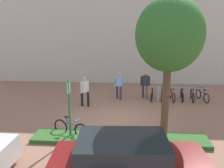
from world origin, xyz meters
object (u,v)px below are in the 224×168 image
object	(u,v)px
bike_rack_cluster	(177,95)
person_suited_dark	(145,83)
tree_sidewalk	(169,36)
person_shirt_blue	(119,84)
parking_sign_post	(69,102)
car_maroon_wagon	(127,165)
person_shirt_white	(85,90)
bollard_steel	(158,94)
bike_at_sign	(71,128)

from	to	relation	value
bike_rack_cluster	person_suited_dark	world-z (taller)	person_suited_dark
tree_sidewalk	person_shirt_blue	xyz separation A→B (m)	(-2.01, 5.45, -3.14)
bike_rack_cluster	person_suited_dark	xyz separation A→B (m)	(-1.97, 0.28, 0.64)
parking_sign_post	car_maroon_wagon	size ratio (longest dim) A/B	0.55
tree_sidewalk	person_shirt_blue	world-z (taller)	tree_sidewalk
person_suited_dark	person_shirt_white	xyz separation A→B (m)	(-3.52, -1.81, 0.00)
person_shirt_blue	person_shirt_white	xyz separation A→B (m)	(-1.87, -1.50, 0.00)
bike_rack_cluster	car_maroon_wagon	bearing A→B (deg)	-109.99
parking_sign_post	bike_rack_cluster	bearing A→B (deg)	45.72
bollard_steel	car_maroon_wagon	size ratio (longest dim) A/B	0.20
bollard_steel	person_shirt_white	size ratio (longest dim) A/B	0.52
bike_at_sign	bollard_steel	xyz separation A→B (m)	(4.19, 5.06, 0.10)
tree_sidewalk	bike_at_sign	bearing A→B (deg)	176.67
parking_sign_post	car_maroon_wagon	xyz separation A→B (m)	(2.33, -2.78, -0.82)
person_suited_dark	car_maroon_wagon	world-z (taller)	person_suited_dark
tree_sidewalk	bike_rack_cluster	distance (m)	6.85
parking_sign_post	person_shirt_white	distance (m)	3.98
bollard_steel	car_maroon_wagon	distance (m)	8.25
bollard_steel	bike_rack_cluster	bearing A→B (deg)	9.98
tree_sidewalk	bollard_steel	bearing A→B (deg)	85.15
tree_sidewalk	person_shirt_white	world-z (taller)	tree_sidewalk
bike_at_sign	bike_rack_cluster	size ratio (longest dim) A/B	0.42
parking_sign_post	bike_rack_cluster	world-z (taller)	parking_sign_post
person_shirt_blue	car_maroon_wagon	distance (m)	8.24
bike_at_sign	person_suited_dark	distance (m)	6.53
bollard_steel	person_shirt_blue	distance (m)	2.52
parking_sign_post	person_shirt_blue	bearing A→B (deg)	72.54
person_shirt_blue	tree_sidewalk	bearing A→B (deg)	-69.81
bike_at_sign	person_shirt_blue	bearing A→B (deg)	71.62
person_shirt_blue	car_maroon_wagon	xyz separation A→B (m)	(0.62, -8.22, -0.23)
person_suited_dark	car_maroon_wagon	distance (m)	8.58
bollard_steel	car_maroon_wagon	bearing A→B (deg)	-102.84
bike_rack_cluster	person_shirt_blue	xyz separation A→B (m)	(-3.62, -0.03, 0.64)
parking_sign_post	person_shirt_white	xyz separation A→B (m)	(-0.16, 3.93, -0.60)
person_shirt_blue	person_shirt_white	bearing A→B (deg)	-141.19
parking_sign_post	car_maroon_wagon	world-z (taller)	parking_sign_post
person_suited_dark	parking_sign_post	bearing A→B (deg)	-120.34
bollard_steel	person_shirt_white	xyz separation A→B (m)	(-4.32, -1.33, 0.53)
tree_sidewalk	bike_rack_cluster	bearing A→B (deg)	73.59
person_suited_dark	bollard_steel	bearing A→B (deg)	-30.92
tree_sidewalk	parking_sign_post	world-z (taller)	tree_sidewalk
person_shirt_blue	person_shirt_white	world-z (taller)	same
bike_at_sign	bike_rack_cluster	xyz separation A→B (m)	(5.36, 5.26, -0.00)
bike_at_sign	bollard_steel	size ratio (longest dim) A/B	1.77
bike_at_sign	person_shirt_white	size ratio (longest dim) A/B	0.93
parking_sign_post	person_shirt_blue	distance (m)	5.73
parking_sign_post	bike_at_sign	bearing A→B (deg)	98.41
parking_sign_post	person_suited_dark	xyz separation A→B (m)	(3.36, 5.74, -0.60)
tree_sidewalk	bike_rack_cluster	size ratio (longest dim) A/B	1.46
bike_rack_cluster	bollard_steel	world-z (taller)	bollard_steel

